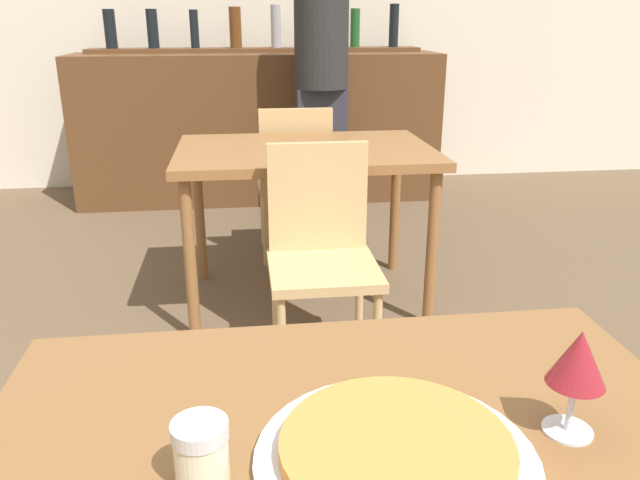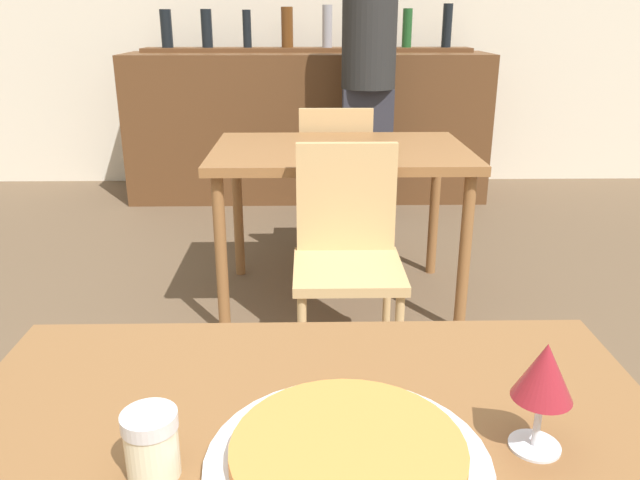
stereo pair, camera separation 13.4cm
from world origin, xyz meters
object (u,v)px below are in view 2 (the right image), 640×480
at_px(chair_far_side_back, 335,174).
at_px(pizza_tray, 348,457).
at_px(cheese_shaker, 152,444).
at_px(person_standing, 369,68).
at_px(chair_far_side_front, 347,245).
at_px(wine_glass, 544,375).

bearing_deg(chair_far_side_back, pizza_tray, 87.93).
height_order(pizza_tray, cheese_shaker, cheese_shaker).
bearing_deg(cheese_shaker, pizza_tray, 1.82).
relative_size(pizza_tray, cheese_shaker, 4.12).
height_order(pizza_tray, person_standing, person_standing).
relative_size(chair_far_side_back, pizza_tray, 2.28).
relative_size(chair_far_side_front, cheese_shaker, 9.39).
bearing_deg(chair_far_side_back, cheese_shaker, 82.62).
bearing_deg(chair_far_side_front, chair_far_side_back, 90.00).
xyz_separation_m(chair_far_side_back, wine_glass, (0.16, -2.61, 0.36)).
xyz_separation_m(chair_far_side_back, pizza_tray, (-0.10, -2.65, 0.27)).
relative_size(pizza_tray, wine_glass, 2.35).
height_order(chair_far_side_back, person_standing, person_standing).
bearing_deg(wine_glass, cheese_shaker, -175.13).
bearing_deg(person_standing, wine_glass, -91.34).
bearing_deg(chair_far_side_back, wine_glass, 93.53).
distance_m(chair_far_side_back, cheese_shaker, 2.70).
distance_m(chair_far_side_back, person_standing, 0.92).
distance_m(pizza_tray, cheese_shaker, 0.25).
height_order(chair_far_side_back, cheese_shaker, chair_far_side_back).
xyz_separation_m(pizza_tray, cheese_shaker, (-0.25, -0.01, 0.03)).
distance_m(chair_far_side_front, wine_glass, 1.54).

